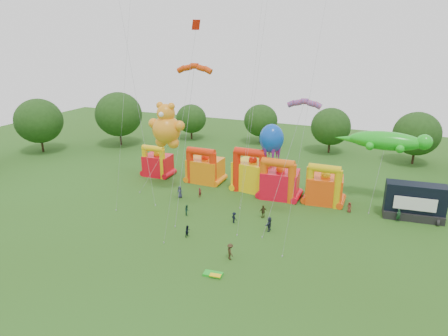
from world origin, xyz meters
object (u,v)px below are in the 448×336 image
at_px(bouncy_castle_0, 157,164).
at_px(octopus_kite, 272,149).
at_px(gecko_kite, 383,154).
at_px(bouncy_castle_2, 252,174).
at_px(teddy_bear_kite, 161,145).
at_px(spectator_0, 180,192).
at_px(stage_trailer, 414,202).
at_px(spectator_4, 263,212).

distance_m(bouncy_castle_0, octopus_kite, 21.87).
bearing_deg(gecko_kite, bouncy_castle_2, -172.63).
relative_size(bouncy_castle_0, bouncy_castle_2, 0.80).
relative_size(bouncy_castle_0, teddy_bear_kite, 0.40).
bearing_deg(spectator_0, stage_trailer, 5.32).
xyz_separation_m(teddy_bear_kite, gecko_kite, (31.97, 8.82, -0.22)).
distance_m(bouncy_castle_2, gecko_kite, 19.87).
relative_size(bouncy_castle_2, spectator_4, 3.88).
height_order(bouncy_castle_0, spectator_4, bouncy_castle_0).
xyz_separation_m(bouncy_castle_2, teddy_bear_kite, (-12.86, -6.35, 5.06)).
xyz_separation_m(spectator_0, spectator_4, (14.10, -1.94, 0.01)).
bearing_deg(gecko_kite, bouncy_castle_0, -176.23).
height_order(bouncy_castle_2, spectator_0, bouncy_castle_2).
bearing_deg(bouncy_castle_2, stage_trailer, -3.59).
xyz_separation_m(stage_trailer, octopus_kite, (-20.56, 0.80, 5.00)).
bearing_deg(spectator_0, teddy_bear_kite, 157.17).
height_order(spectator_0, spectator_4, spectator_4).
xyz_separation_m(stage_trailer, spectator_0, (-33.10, -6.04, -1.48)).
height_order(bouncy_castle_2, spectator_4, bouncy_castle_2).
distance_m(teddy_bear_kite, octopus_kite, 17.20).
relative_size(teddy_bear_kite, gecko_kite, 1.08).
distance_m(stage_trailer, gecko_kite, 8.13).
height_order(octopus_kite, spectator_0, octopus_kite).
bearing_deg(spectator_4, stage_trailer, 163.78).
relative_size(stage_trailer, spectator_0, 4.27).
bearing_deg(teddy_bear_kite, octopus_kite, 19.19).
height_order(bouncy_castle_0, bouncy_castle_2, bouncy_castle_2).
relative_size(spectator_0, spectator_4, 0.99).
relative_size(bouncy_castle_2, gecko_kite, 0.54).
bearing_deg(spectator_0, bouncy_castle_0, 133.92).
xyz_separation_m(bouncy_castle_0, gecko_kite, (36.97, 2.44, 5.38)).
height_order(bouncy_castle_0, stage_trailer, bouncy_castle_0).
bearing_deg(gecko_kite, spectator_4, -139.87).
relative_size(bouncy_castle_0, gecko_kite, 0.43).
height_order(teddy_bear_kite, spectator_0, teddy_bear_kite).
distance_m(spectator_0, spectator_4, 14.23).
height_order(teddy_bear_kite, gecko_kite, teddy_bear_kite).
distance_m(stage_trailer, spectator_0, 33.68).
bearing_deg(bouncy_castle_0, stage_trailer, -2.11).
bearing_deg(teddy_bear_kite, stage_trailer, 7.51).
bearing_deg(spectator_4, gecko_kite, -178.87).
bearing_deg(stage_trailer, octopus_kite, 177.77).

